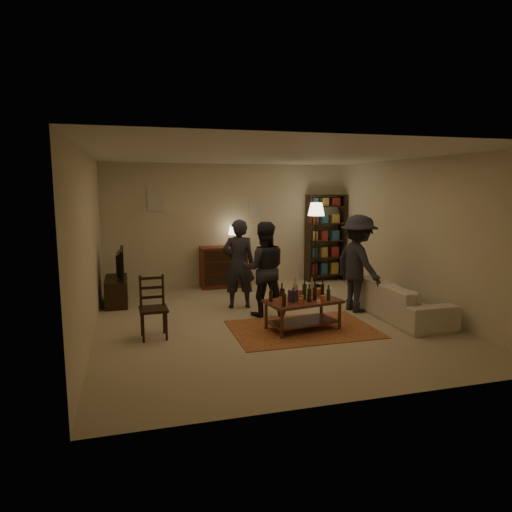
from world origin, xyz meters
name	(u,v)px	position (x,y,z in m)	size (l,w,h in m)	color
floor	(268,320)	(0.00, 0.00, 0.00)	(6.00, 6.00, 0.00)	#C6B793
room_shell	(200,205)	(-0.65, 2.98, 1.81)	(6.00, 6.00, 6.00)	beige
rug	(303,329)	(0.37, -0.60, 0.01)	(2.20, 1.50, 0.01)	maroon
coffee_table	(302,304)	(0.36, -0.60, 0.41)	(1.24, 0.82, 0.81)	brown
dining_chair	(153,305)	(-1.88, -0.33, 0.49)	(0.42, 0.42, 0.93)	black
tv_stand	(116,284)	(-2.44, 1.80, 0.38)	(0.40, 1.00, 1.06)	black
dresser	(224,266)	(-0.19, 2.71, 0.48)	(1.00, 0.50, 1.36)	brown
bookshelf	(325,237)	(2.25, 2.78, 1.03)	(0.90, 0.34, 2.02)	black
floor_lamp	(316,215)	(1.76, 2.21, 1.58)	(0.36, 0.36, 1.86)	black
sofa	(399,300)	(2.20, -0.40, 0.30)	(2.08, 0.81, 0.61)	beige
person_left	(239,264)	(-0.28, 0.94, 0.81)	(0.59, 0.39, 1.63)	#28272F
person_right	(264,269)	(0.01, 0.34, 0.81)	(0.79, 0.61, 1.62)	#25262D
person_by_sofa	(358,264)	(1.70, 0.15, 0.86)	(1.11, 0.64, 1.72)	#25252D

